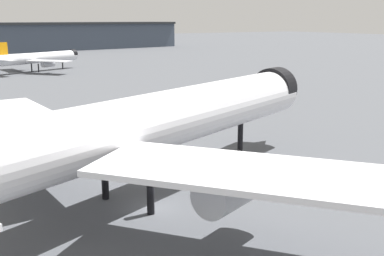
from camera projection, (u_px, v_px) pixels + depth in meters
ground at (154, 210)px, 42.31m from camera, size 900.00×900.00×0.00m
airliner_near_gate at (142, 127)px, 43.27m from camera, size 57.99×51.77×16.18m
airliner_far_taxiway at (38, 58)px, 152.54m from camera, size 33.28×29.70×9.93m
terminal_building at (11, 37)px, 242.45m from camera, size 192.70×50.18×29.85m
baggage_cart_trailing at (130, 115)px, 79.17m from camera, size 2.73×2.86×1.82m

